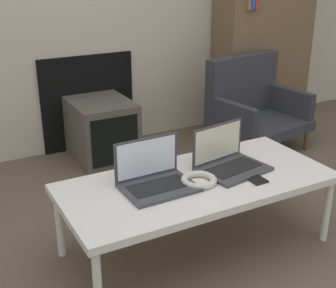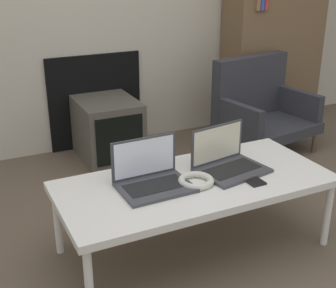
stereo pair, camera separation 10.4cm
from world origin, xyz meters
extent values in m
plane|color=brown|center=(0.00, 0.00, 0.00)|extent=(14.00, 14.00, 0.00)
cube|color=black|center=(0.00, 1.90, 0.35)|extent=(0.72, 0.03, 0.71)
cube|color=silver|center=(0.00, 0.34, 0.36)|extent=(1.32, 0.60, 0.04)
cylinder|color=silver|center=(-0.62, 0.07, 0.17)|extent=(0.04, 0.04, 0.35)
cylinder|color=silver|center=(0.62, 0.07, 0.17)|extent=(0.04, 0.04, 0.35)
cylinder|color=silver|center=(-0.62, 0.60, 0.17)|extent=(0.04, 0.04, 0.35)
cylinder|color=silver|center=(0.62, 0.60, 0.17)|extent=(0.04, 0.04, 0.35)
cube|color=#38383D|center=(-0.21, 0.34, 0.39)|extent=(0.33, 0.26, 0.02)
cube|color=black|center=(-0.21, 0.34, 0.40)|extent=(0.28, 0.14, 0.00)
cube|color=#38383D|center=(-0.21, 0.46, 0.50)|extent=(0.33, 0.01, 0.20)
cube|color=white|center=(-0.21, 0.45, 0.50)|extent=(0.30, 0.01, 0.18)
cube|color=#38383D|center=(0.21, 0.34, 0.39)|extent=(0.37, 0.30, 0.02)
cube|color=black|center=(0.21, 0.34, 0.40)|extent=(0.30, 0.18, 0.00)
cube|color=#38383D|center=(0.19, 0.46, 0.50)|extent=(0.33, 0.06, 0.20)
cube|color=beige|center=(0.19, 0.45, 0.50)|extent=(0.30, 0.05, 0.18)
torus|color=beige|center=(-0.02, 0.30, 0.40)|extent=(0.17, 0.17, 0.03)
cube|color=black|center=(0.24, 0.21, 0.39)|extent=(0.07, 0.13, 0.01)
cube|color=#4C473D|center=(0.00, 1.64, 0.22)|extent=(0.41, 0.50, 0.43)
cube|color=black|center=(0.00, 1.38, 0.22)|extent=(0.34, 0.01, 0.34)
cube|color=#2D2D33|center=(1.13, 1.25, 0.18)|extent=(0.75, 0.62, 0.08)
cube|color=#2D2D33|center=(1.10, 1.45, 0.45)|extent=(0.69, 0.20, 0.46)
cube|color=#2D2D33|center=(0.82, 1.20, 0.32)|extent=(0.13, 0.47, 0.20)
cube|color=#2D2D33|center=(1.43, 1.29, 0.32)|extent=(0.13, 0.47, 0.20)
cylinder|color=#4C3828|center=(0.84, 1.03, 0.07)|extent=(0.04, 0.04, 0.14)
cylinder|color=#4C3828|center=(1.42, 1.03, 0.07)|extent=(0.04, 0.04, 0.14)
cylinder|color=#4C3828|center=(0.84, 1.46, 0.07)|extent=(0.04, 0.04, 0.14)
cylinder|color=#4C3828|center=(1.42, 1.46, 0.07)|extent=(0.04, 0.04, 0.14)
cube|color=brown|center=(1.51, 1.74, 0.90)|extent=(0.83, 0.30, 1.81)
camera|label=1|loc=(-1.09, -1.37, 1.38)|focal=50.00mm
camera|label=2|loc=(-1.00, -1.41, 1.38)|focal=50.00mm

